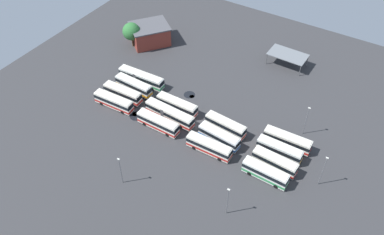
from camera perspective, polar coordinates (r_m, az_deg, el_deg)
name	(u,v)px	position (r m, az deg, el deg)	size (l,w,h in m)	color
ground_plane	(197,125)	(101.32, 0.67, -1.07)	(121.05, 121.05, 0.00)	#333335
bus_row0_slot0	(114,102)	(106.92, -10.99, 2.22)	(11.12, 2.92, 3.48)	silver
bus_row0_slot1	(123,93)	(109.07, -9.76, 3.41)	(11.08, 2.75, 3.48)	silver
bus_row0_slot2	(134,85)	(111.10, -8.24, 4.51)	(11.20, 2.91, 3.48)	silver
bus_row0_slot3	(141,78)	(113.45, -7.19, 5.60)	(13.79, 2.97, 3.48)	silver
bus_row1_slot0	(158,123)	(99.61, -4.81, -0.75)	(11.32, 2.61, 3.48)	silver
bus_row1_slot1	(170,114)	(101.77, -3.20, 0.55)	(13.81, 3.09, 3.48)	silver
bus_row1_slot2	(177,105)	(104.01, -2.12, 1.76)	(11.31, 2.57, 3.48)	silver
bus_row2_slot0	(209,147)	(93.96, 2.43, -4.13)	(11.13, 2.64, 3.48)	silver
bus_row2_slot1	(219,137)	(96.22, 3.86, -2.72)	(10.70, 3.31, 3.48)	silver
bus_row2_slot2	(226,125)	(98.96, 4.77, -1.13)	(10.70, 3.21, 3.48)	silver
bus_row3_slot0	(265,173)	(90.40, 10.33, -7.69)	(10.48, 2.72, 3.48)	silver
bus_row3_slot1	(275,162)	(92.74, 11.62, -6.18)	(10.50, 3.02, 3.48)	silver
bus_row3_slot2	(279,150)	(95.36, 12.26, -4.50)	(10.69, 2.54, 3.48)	silver
bus_row3_slot3	(287,140)	(97.85, 13.33, -3.15)	(11.38, 2.83, 3.48)	silver
depot_building	(150,34)	(129.16, -5.96, 11.67)	(14.56, 14.93, 6.05)	maroon
maintenance_shelter	(288,55)	(121.56, 13.40, 8.62)	(11.09, 6.51, 3.73)	slate
lamp_post_near_entrance	(228,200)	(81.78, 5.05, -11.59)	(0.56, 0.28, 8.22)	slate
lamp_post_mid_lot	(121,170)	(87.52, -10.07, -7.28)	(0.56, 0.28, 7.99)	slate
lamp_post_by_building	(323,170)	(89.89, 18.02, -7.08)	(0.56, 0.28, 8.91)	slate
lamp_post_far_corner	(306,120)	(99.65, 15.84, -0.31)	(0.56, 0.28, 8.67)	slate
tree_northeast	(131,31)	(126.87, -8.56, 11.94)	(5.45, 5.45, 8.00)	brown
puddle_between_rows	(189,95)	(109.82, -0.37, 3.24)	(3.12, 3.12, 0.01)	black
puddle_centre_drain	(136,114)	(105.22, -7.97, 0.50)	(1.79, 1.79, 0.01)	black
puddle_near_shelter	(192,97)	(109.25, -0.01, 2.98)	(1.44, 1.44, 0.01)	black
puddle_front_lane	(136,116)	(104.57, -7.86, 0.19)	(3.42, 3.42, 0.01)	black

